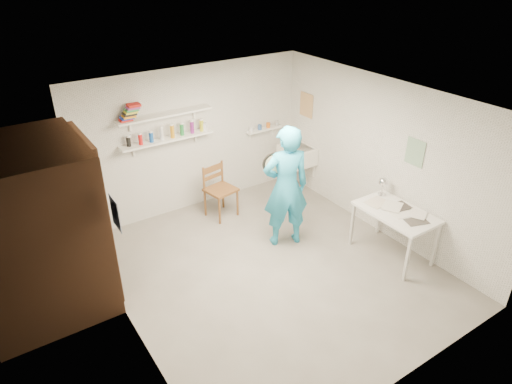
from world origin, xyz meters
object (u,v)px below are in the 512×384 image
belfast_sink (297,155)px  wall_clock (274,164)px  work_table (393,233)px  man (286,187)px  desk_lamp (383,182)px  wooden_chair (221,190)px

belfast_sink → wall_clock: 1.72m
work_table → man: bearing=133.9°
man → desk_lamp: (1.27, -0.68, 0.02)m
desk_lamp → work_table: bearing=-112.4°
man → work_table: bearing=152.5°
wooden_chair → desk_lamp: bearing=-58.9°
belfast_sink → wooden_chair: 1.62m
belfast_sink → work_table: belfast_sink is taller
wall_clock → wooden_chair: bearing=127.6°
belfast_sink → work_table: (-0.11, -2.37, -0.33)m
man → wooden_chair: man is taller
belfast_sink → wall_clock: size_ratio=1.79×
wooden_chair → work_table: size_ratio=0.87×
belfast_sink → man: size_ratio=0.32×
belfast_sink → desk_lamp: bearing=-87.8°
work_table → desk_lamp: size_ratio=8.00×
belfast_sink → desk_lamp: 1.95m
wooden_chair → desk_lamp: desk_lamp is taller
belfast_sink → desk_lamp: size_ratio=4.34×
work_table → desk_lamp: 0.76m
man → wall_clock: (-0.07, 0.21, 0.31)m
wall_clock → work_table: (1.15, -1.34, -0.88)m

